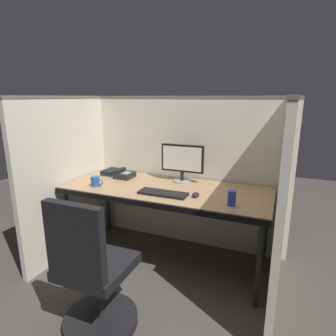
{
  "coord_description": "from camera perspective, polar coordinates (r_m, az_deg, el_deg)",
  "views": [
    {
      "loc": [
        0.97,
        -2.01,
        1.56
      ],
      "look_at": [
        0.0,
        0.35,
        0.92
      ],
      "focal_mm": 30.26,
      "sensor_mm": 36.0,
      "label": 1
    }
  ],
  "objects": [
    {
      "name": "soda_can",
      "position": [
        2.26,
        12.71,
        -5.92
      ],
      "size": [
        0.07,
        0.07,
        0.12
      ],
      "primitive_type": "cylinder",
      "color": "#263FB2",
      "rests_on": "desk"
    },
    {
      "name": "office_chair",
      "position": [
        2.08,
        -14.8,
        -21.48
      ],
      "size": [
        0.52,
        0.52,
        0.97
      ],
      "rotation": [
        0.0,
        0.0,
        0.04
      ],
      "color": "black",
      "rests_on": "ground"
    },
    {
      "name": "coffee_mug",
      "position": [
        2.76,
        -14.4,
        -2.62
      ],
      "size": [
        0.13,
        0.08,
        0.09
      ],
      "color": "#264C8C",
      "rests_on": "desk"
    },
    {
      "name": "cubicle_partition_left",
      "position": [
        3.06,
        -18.64,
        -1.27
      ],
      "size": [
        0.06,
        1.41,
        1.57
      ],
      "color": "beige",
      "rests_on": "ground"
    },
    {
      "name": "desk",
      "position": [
        2.64,
        -0.52,
        -5.14
      ],
      "size": [
        1.9,
        0.8,
        0.74
      ],
      "color": "#997551",
      "rests_on": "ground"
    },
    {
      "name": "ground_plane",
      "position": [
        2.72,
        -3.01,
        -20.88
      ],
      "size": [
        8.0,
        8.0,
        0.0
      ],
      "primitive_type": "plane",
      "color": "#423D38"
    },
    {
      "name": "book_stack",
      "position": [
        3.15,
        -11.31,
        -0.75
      ],
      "size": [
        0.16,
        0.22,
        0.05
      ],
      "color": "#1E478C",
      "rests_on": "desk"
    },
    {
      "name": "computer_mouse",
      "position": [
        2.42,
        5.58,
        -5.39
      ],
      "size": [
        0.06,
        0.1,
        0.04
      ],
      "color": "black",
      "rests_on": "desk"
    },
    {
      "name": "cubicle_partition_right",
      "position": [
        2.34,
        21.77,
        -6.22
      ],
      "size": [
        0.06,
        1.41,
        1.57
      ],
      "color": "beige",
      "rests_on": "ground"
    },
    {
      "name": "keyboard_main",
      "position": [
        2.46,
        -1.02,
        -5.12
      ],
      "size": [
        0.43,
        0.15,
        0.02
      ],
      "primitive_type": "cube",
      "color": "black",
      "rests_on": "desk"
    },
    {
      "name": "cubicle_partition_rear",
      "position": [
        3.02,
        2.86,
        -0.71
      ],
      "size": [
        2.21,
        0.06,
        1.57
      ],
      "color": "beige",
      "rests_on": "ground"
    },
    {
      "name": "monitor_center",
      "position": [
        2.78,
        2.9,
        1.5
      ],
      "size": [
        0.43,
        0.17,
        0.37
      ],
      "color": "gray",
      "rests_on": "desk"
    },
    {
      "name": "desk_phone",
      "position": [
        2.99,
        -8.78,
        -1.31
      ],
      "size": [
        0.17,
        0.19,
        0.09
      ],
      "color": "black",
      "rests_on": "desk"
    }
  ]
}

